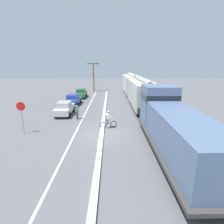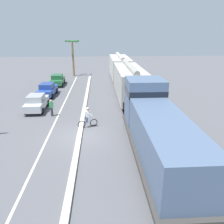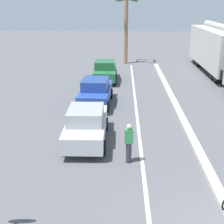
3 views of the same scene
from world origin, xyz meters
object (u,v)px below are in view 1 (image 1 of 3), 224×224
Objects in this scene: stop_sign at (21,112)px; parked_car_green at (81,93)px; locomotive at (171,125)px; parked_car_blue at (73,100)px; parked_car_silver at (65,108)px; pedestrian_by_cars at (77,112)px; cyclist at (108,120)px; hopper_car_lead at (142,93)px; hopper_car_middle at (132,84)px; palm_tree_near at (93,71)px.

parked_car_green is at bearing 82.38° from stop_sign.
locomotive is 2.72× the size of parked_car_blue.
pedestrian_by_cars is at bearing -45.12° from parked_car_silver.
cyclist is 1.06× the size of pedestrian_by_cars.
hopper_car_lead reaches higher than stop_sign.
cyclist reaches higher than parked_car_silver.
hopper_car_middle is at bearing 76.82° from cyclist.
parked_car_blue is 13.95m from palm_tree_near.
parked_car_green and pedestrian_by_cars have the same top height.
cyclist is at bearing 9.95° from stop_sign.
hopper_car_lead is at bearing -12.25° from parked_car_blue.
parked_car_silver and parked_car_blue have the same top height.
cyclist is (-4.56, -19.49, -1.26)m from hopper_car_middle.
parked_car_green is at bearing 87.88° from parked_car_blue.
parked_car_blue is at bearing 104.79° from pedestrian_by_cars.
pedestrian_by_cars is (-8.05, 7.12, -0.95)m from locomotive.
hopper_car_middle is 20.05m from cyclist.
stop_sign is 1.78× the size of pedestrian_by_cars.
locomotive is at bearing -73.77° from palm_tree_near.
hopper_car_middle reaches higher than stop_sign.
cyclist is (-4.56, -7.89, -1.26)m from hopper_car_lead.
parked_car_silver is at bearing 70.56° from stop_sign.
hopper_car_lead reaches higher than parked_car_blue.
parked_car_green is (0.22, 5.96, 0.00)m from parked_car_blue.
locomotive is at bearing -90.00° from hopper_car_middle.
locomotive is at bearing -43.11° from cyclist.
parked_car_blue is at bearing 167.75° from hopper_car_lead.
parked_car_blue is at bearing -92.12° from parked_car_green.
palm_tree_near is 20.84m from pedestrian_by_cars.
hopper_car_lead is 6.18× the size of cyclist.
stop_sign is 0.45× the size of palm_tree_near.
parked_car_silver is at bearing -123.89° from hopper_car_middle.
cyclist is at bearing -81.52° from palm_tree_near.
locomotive reaches higher than hopper_car_middle.
parked_car_green is 0.66× the size of palm_tree_near.
parked_car_green is at bearing 115.64° from locomotive.
locomotive is 23.76m from hopper_car_middle.
pedestrian_by_cars is at bearing 46.14° from stop_sign.
locomotive is at bearing -13.79° from stop_sign.
cyclist is at bearing -103.18° from hopper_car_middle.
hopper_car_lead is at bearing -90.00° from hopper_car_middle.
hopper_car_middle is 13.78m from parked_car_blue.
pedestrian_by_cars is (1.90, -7.20, 0.03)m from parked_car_blue.
parked_car_silver is 0.65× the size of palm_tree_near.
parked_car_green is (0.19, 11.29, 0.00)m from parked_car_silver.
stop_sign is at bearing -142.64° from hopper_car_lead.
hopper_car_lead is 12.74m from parked_car_green.
parked_car_silver is (-9.92, -3.17, -1.26)m from hopper_car_lead.
locomotive is 10.79m from pedestrian_by_cars.
stop_sign is at bearing -109.44° from parked_car_silver.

